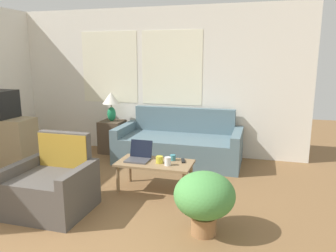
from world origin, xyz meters
name	(u,v)px	position (x,y,z in m)	size (l,w,h in m)	color
wall_back	(144,81)	(0.00, 3.79, 1.31)	(5.81, 0.06, 2.60)	white
couch	(179,146)	(0.79, 3.30, 0.27)	(2.07, 0.94, 0.87)	slate
armchair	(53,188)	(-0.17, 1.14, 0.27)	(0.86, 0.77, 0.87)	#514C47
tv_dresser	(3,143)	(-1.83, 2.21, 0.41)	(1.06, 0.46, 0.81)	#998460
side_table	(112,137)	(-0.53, 3.48, 0.30)	(0.41, 0.41, 0.59)	#4C3D2D
table_lamp	(111,102)	(-0.53, 3.48, 0.94)	(0.31, 0.31, 0.53)	#1E8451
coffee_table	(155,165)	(0.79, 1.99, 0.35)	(0.99, 0.51, 0.39)	#8E704C
laptop	(139,156)	(0.56, 2.02, 0.45)	(0.31, 0.30, 0.25)	#47474C
cup_navy	(159,160)	(0.86, 1.97, 0.44)	(0.09, 0.09, 0.09)	gold
cup_yellow	(168,161)	(0.99, 1.91, 0.45)	(0.08, 0.08, 0.11)	white
cup_white	(173,158)	(0.99, 2.13, 0.43)	(0.08, 0.08, 0.07)	teal
tv_remote	(183,161)	(1.14, 2.12, 0.40)	(0.09, 0.16, 0.02)	black
potted_plant	(204,197)	(1.60, 1.09, 0.39)	(0.61, 0.61, 0.64)	#996B42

